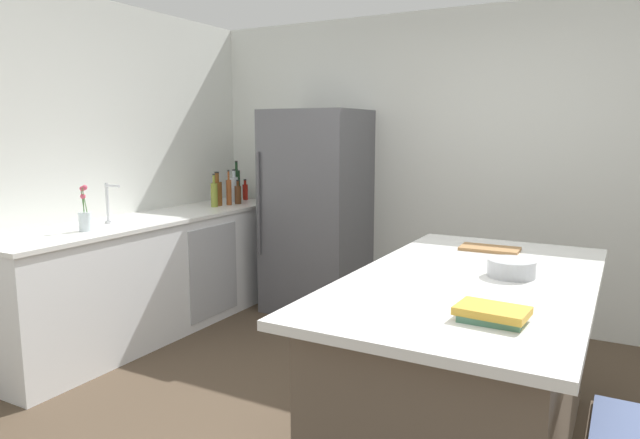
% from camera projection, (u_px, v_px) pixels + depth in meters
% --- Properties ---
extents(ground_plane, '(7.20, 7.20, 0.00)m').
position_uv_depth(ground_plane, '(349.00, 437.00, 2.99)').
color(ground_plane, '#4C3D2D').
extents(wall_rear, '(6.00, 0.10, 2.60)m').
position_uv_depth(wall_rear, '(467.00, 168.00, 4.74)').
color(wall_rear, silver).
rests_on(wall_rear, ground_plane).
extents(wall_left, '(0.10, 6.00, 2.60)m').
position_uv_depth(wall_left, '(36.00, 175.00, 3.95)').
color(wall_left, silver).
rests_on(wall_left, ground_plane).
extents(counter_run_left, '(0.65, 2.76, 0.93)m').
position_uv_depth(counter_run_left, '(156.00, 274.00, 4.55)').
color(counter_run_left, white).
rests_on(counter_run_left, ground_plane).
extents(kitchen_island, '(1.09, 2.03, 0.91)m').
position_uv_depth(kitchen_island, '(469.00, 366.00, 2.78)').
color(kitchen_island, brown).
rests_on(kitchen_island, ground_plane).
extents(refrigerator, '(0.81, 0.74, 1.79)m').
position_uv_depth(refrigerator, '(317.00, 212.00, 5.03)').
color(refrigerator, '#56565B').
rests_on(refrigerator, ground_plane).
extents(sink_faucet, '(0.15, 0.05, 0.30)m').
position_uv_depth(sink_faucet, '(109.00, 202.00, 4.14)').
color(sink_faucet, silver).
rests_on(sink_faucet, counter_run_left).
extents(flower_vase, '(0.08, 0.08, 0.32)m').
position_uv_depth(flower_vase, '(85.00, 217.00, 3.83)').
color(flower_vase, silver).
rests_on(flower_vase, counter_run_left).
extents(hot_sauce_bottle, '(0.05, 0.05, 0.20)m').
position_uv_depth(hot_sauce_bottle, '(245.00, 191.00, 5.58)').
color(hot_sauce_bottle, red).
rests_on(hot_sauce_bottle, counter_run_left).
extents(wine_bottle, '(0.07, 0.07, 0.39)m').
position_uv_depth(wine_bottle, '(237.00, 185.00, 5.50)').
color(wine_bottle, '#19381E').
rests_on(wine_bottle, counter_run_left).
extents(soda_bottle, '(0.07, 0.07, 0.31)m').
position_uv_depth(soda_bottle, '(234.00, 189.00, 5.39)').
color(soda_bottle, silver).
rests_on(soda_bottle, counter_run_left).
extents(syrup_bottle, '(0.06, 0.06, 0.22)m').
position_uv_depth(syrup_bottle, '(238.00, 194.00, 5.26)').
color(syrup_bottle, '#5B3319').
rests_on(syrup_bottle, counter_run_left).
extents(vinegar_bottle, '(0.05, 0.05, 0.32)m').
position_uv_depth(vinegar_bottle, '(229.00, 192.00, 5.18)').
color(vinegar_bottle, '#994C23').
rests_on(vinegar_bottle, counter_run_left).
extents(whiskey_bottle, '(0.09, 0.09, 0.31)m').
position_uv_depth(whiskey_bottle, '(217.00, 192.00, 5.13)').
color(whiskey_bottle, brown).
rests_on(whiskey_bottle, counter_run_left).
extents(olive_oil_bottle, '(0.06, 0.06, 0.30)m').
position_uv_depth(olive_oil_bottle, '(214.00, 194.00, 5.04)').
color(olive_oil_bottle, olive).
rests_on(olive_oil_bottle, counter_run_left).
extents(cookbook_stack, '(0.27, 0.19, 0.05)m').
position_uv_depth(cookbook_stack, '(492.00, 314.00, 2.08)').
color(cookbook_stack, '#4C7F60').
rests_on(cookbook_stack, kitchen_island).
extents(mixing_bowl, '(0.23, 0.23, 0.08)m').
position_uv_depth(mixing_bowl, '(511.00, 268.00, 2.71)').
color(mixing_bowl, '#B2B5BA').
rests_on(mixing_bowl, kitchen_island).
extents(cutting_board, '(0.34, 0.19, 0.02)m').
position_uv_depth(cutting_board, '(490.00, 249.00, 3.31)').
color(cutting_board, '#9E7042').
rests_on(cutting_board, kitchen_island).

